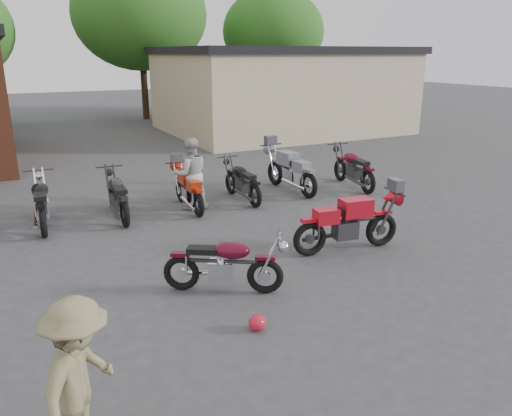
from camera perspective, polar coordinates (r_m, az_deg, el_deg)
name	(u,v)px	position (r m, az deg, el deg)	size (l,w,h in m)	color
ground	(279,305)	(7.46, 2.65, -11.05)	(90.00, 90.00, 0.00)	#3A393C
stucco_building	(279,93)	(23.87, 2.69, 13.05)	(10.00, 8.00, 3.50)	tan
tree_2	(141,35)	(28.64, -12.99, 18.68)	(7.04, 7.04, 8.80)	#275817
tree_3	(273,48)	(31.62, 1.96, 17.83)	(6.08, 6.08, 7.60)	#275817
vintage_motorcycle	(225,260)	(7.64, -3.55, -6.01)	(1.80, 0.59, 1.04)	#520A1C
sportbike	(349,220)	(9.33, 10.60, -1.37)	(2.06, 0.68, 1.19)	red
helmet	(257,323)	(6.81, 0.14, -12.98)	(0.24, 0.24, 0.22)	red
person_light	(191,174)	(11.72, -7.47, 3.88)	(0.82, 0.64, 1.68)	#B2B2AE
person_tan	(80,381)	(4.87, -19.43, -18.19)	(1.03, 0.59, 1.59)	olive
row_bike_2	(41,200)	(11.44, -23.36, 0.88)	(2.00, 0.66, 1.16)	black
row_bike_3	(117,193)	(11.47, -15.56, 1.63)	(1.93, 0.64, 1.12)	#232325
row_bike_4	(188,186)	(11.80, -7.75, 2.45)	(1.86, 0.61, 1.08)	#B1290E
row_bike_5	(242,179)	(12.39, -1.64, 3.32)	(1.86, 0.61, 1.08)	black
row_bike_6	(290,168)	(13.24, 3.94, 4.57)	(2.14, 0.71, 1.24)	gray
row_bike_7	(353,166)	(13.88, 11.05, 4.75)	(2.04, 0.67, 1.18)	#580B1B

